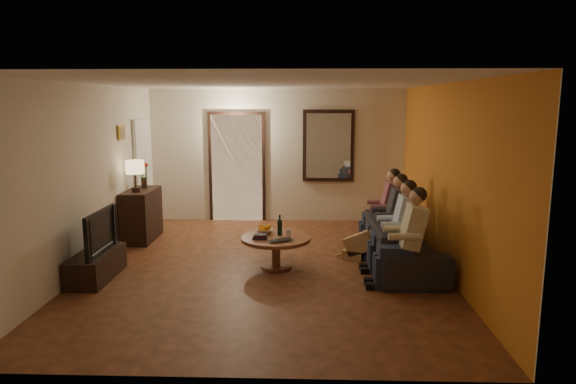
{
  "coord_description": "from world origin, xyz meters",
  "views": [
    {
      "loc": [
        0.55,
        -7.06,
        2.35
      ],
      "look_at": [
        0.3,
        0.3,
        1.05
      ],
      "focal_mm": 32.0,
      "sensor_mm": 36.0,
      "label": 1
    }
  ],
  "objects_px": {
    "wine_bottle": "(280,225)",
    "laptop": "(282,241)",
    "sofa": "(402,243)",
    "tv_stand": "(96,265)",
    "dresser": "(142,215)",
    "person_d": "(386,212)",
    "bowl": "(265,231)",
    "tv": "(94,232)",
    "person_a": "(408,242)",
    "table_lamp": "(135,176)",
    "dog": "(360,242)",
    "coffee_table": "(276,252)",
    "person_c": "(392,220)",
    "person_b": "(399,230)"
  },
  "relations": [
    {
      "from": "tv",
      "to": "person_d",
      "type": "xyz_separation_m",
      "value": [
        4.1,
        1.61,
        -0.05
      ]
    },
    {
      "from": "person_a",
      "to": "bowl",
      "type": "height_order",
      "value": "person_a"
    },
    {
      "from": "tv",
      "to": "bowl",
      "type": "relative_size",
      "value": 3.87
    },
    {
      "from": "person_d",
      "to": "sofa",
      "type": "bearing_deg",
      "value": -83.66
    },
    {
      "from": "laptop",
      "to": "person_d",
      "type": "bearing_deg",
      "value": 11.34
    },
    {
      "from": "person_a",
      "to": "dog",
      "type": "relative_size",
      "value": 2.14
    },
    {
      "from": "person_b",
      "to": "sofa",
      "type": "bearing_deg",
      "value": 71.57
    },
    {
      "from": "person_b",
      "to": "coffee_table",
      "type": "bearing_deg",
      "value": 175.16
    },
    {
      "from": "tv",
      "to": "wine_bottle",
      "type": "height_order",
      "value": "tv"
    },
    {
      "from": "table_lamp",
      "to": "dog",
      "type": "bearing_deg",
      "value": -12.69
    },
    {
      "from": "person_d",
      "to": "tv_stand",
      "type": "bearing_deg",
      "value": -158.56
    },
    {
      "from": "wine_bottle",
      "to": "laptop",
      "type": "xyz_separation_m",
      "value": [
        0.05,
        -0.38,
        -0.14
      ]
    },
    {
      "from": "tv_stand",
      "to": "person_a",
      "type": "distance_m",
      "value": 4.13
    },
    {
      "from": "dresser",
      "to": "sofa",
      "type": "xyz_separation_m",
      "value": [
        4.2,
        -1.27,
        -0.11
      ]
    },
    {
      "from": "person_a",
      "to": "dog",
      "type": "height_order",
      "value": "person_a"
    },
    {
      "from": "person_c",
      "to": "laptop",
      "type": "bearing_deg",
      "value": -155.53
    },
    {
      "from": "dog",
      "to": "laptop",
      "type": "distance_m",
      "value": 1.33
    },
    {
      "from": "coffee_table",
      "to": "bowl",
      "type": "distance_m",
      "value": 0.38
    },
    {
      "from": "coffee_table",
      "to": "laptop",
      "type": "xyz_separation_m",
      "value": [
        0.1,
        -0.28,
        0.24
      ]
    },
    {
      "from": "dresser",
      "to": "sofa",
      "type": "relative_size",
      "value": 0.43
    },
    {
      "from": "sofa",
      "to": "wine_bottle",
      "type": "distance_m",
      "value": 1.79
    },
    {
      "from": "person_d",
      "to": "dog",
      "type": "xyz_separation_m",
      "value": [
        -0.48,
        -0.67,
        -0.32
      ]
    },
    {
      "from": "tv",
      "to": "sofa",
      "type": "height_order",
      "value": "tv"
    },
    {
      "from": "dresser",
      "to": "person_c",
      "type": "distance_m",
      "value": 4.22
    },
    {
      "from": "dresser",
      "to": "person_a",
      "type": "height_order",
      "value": "person_a"
    },
    {
      "from": "tv",
      "to": "person_c",
      "type": "relative_size",
      "value": 0.84
    },
    {
      "from": "sofa",
      "to": "coffee_table",
      "type": "xyz_separation_m",
      "value": [
        -1.81,
        -0.15,
        -0.1
      ]
    },
    {
      "from": "sofa",
      "to": "bowl",
      "type": "distance_m",
      "value": 2.0
    },
    {
      "from": "tv",
      "to": "wine_bottle",
      "type": "relative_size",
      "value": 3.23
    },
    {
      "from": "tv_stand",
      "to": "sofa",
      "type": "distance_m",
      "value": 4.26
    },
    {
      "from": "sofa",
      "to": "wine_bottle",
      "type": "height_order",
      "value": "wine_bottle"
    },
    {
      "from": "dresser",
      "to": "person_b",
      "type": "relative_size",
      "value": 0.82
    },
    {
      "from": "bowl",
      "to": "dresser",
      "type": "bearing_deg",
      "value": 151.39
    },
    {
      "from": "tv_stand",
      "to": "person_d",
      "type": "distance_m",
      "value": 4.43
    },
    {
      "from": "laptop",
      "to": "sofa",
      "type": "bearing_deg",
      "value": -14.02
    },
    {
      "from": "tv_stand",
      "to": "bowl",
      "type": "bearing_deg",
      "value": 19.38
    },
    {
      "from": "person_d",
      "to": "person_c",
      "type": "bearing_deg",
      "value": -90.0
    },
    {
      "from": "tv_stand",
      "to": "dresser",
      "type": "bearing_deg",
      "value": 90.0
    },
    {
      "from": "wine_bottle",
      "to": "laptop",
      "type": "height_order",
      "value": "wine_bottle"
    },
    {
      "from": "dresser",
      "to": "person_a",
      "type": "relative_size",
      "value": 0.82
    },
    {
      "from": "table_lamp",
      "to": "sofa",
      "type": "distance_m",
      "value": 4.41
    },
    {
      "from": "tv_stand",
      "to": "laptop",
      "type": "distance_m",
      "value": 2.52
    },
    {
      "from": "laptop",
      "to": "table_lamp",
      "type": "bearing_deg",
      "value": 120.93
    },
    {
      "from": "bowl",
      "to": "tv_stand",
      "type": "bearing_deg",
      "value": -160.62
    },
    {
      "from": "table_lamp",
      "to": "wine_bottle",
      "type": "distance_m",
      "value": 2.73
    },
    {
      "from": "tv_stand",
      "to": "sofa",
      "type": "bearing_deg",
      "value": 9.61
    },
    {
      "from": "sofa",
      "to": "laptop",
      "type": "height_order",
      "value": "sofa"
    },
    {
      "from": "table_lamp",
      "to": "dog",
      "type": "xyz_separation_m",
      "value": [
        3.62,
        -0.82,
        -0.86
      ]
    },
    {
      "from": "tv",
      "to": "person_d",
      "type": "relative_size",
      "value": 0.84
    },
    {
      "from": "tv",
      "to": "person_c",
      "type": "xyz_separation_m",
      "value": [
        4.1,
        1.01,
        -0.05
      ]
    }
  ]
}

